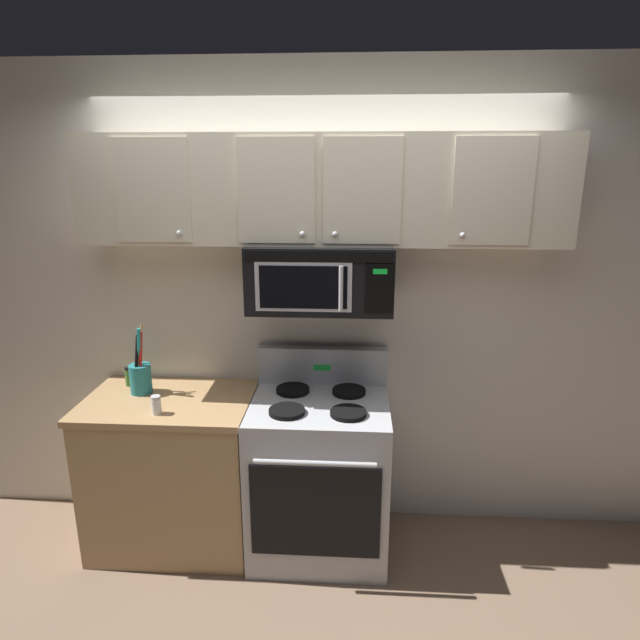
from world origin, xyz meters
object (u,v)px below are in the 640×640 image
object	(u,v)px
stove_range	(319,472)
over_range_microwave	(321,277)
spice_jar	(129,376)
utensil_crock_teal	(140,376)
salt_shaker	(156,405)

from	to	relation	value
stove_range	over_range_microwave	world-z (taller)	over_range_microwave
stove_range	spice_jar	distance (m)	1.24
over_range_microwave	spice_jar	bearing A→B (deg)	177.30
over_range_microwave	utensil_crock_teal	xyz separation A→B (m)	(-1.02, -0.04, -0.57)
stove_range	utensil_crock_teal	distance (m)	1.15
stove_range	over_range_microwave	xyz separation A→B (m)	(-0.00, 0.12, 1.11)
over_range_microwave	salt_shaker	world-z (taller)	over_range_microwave
stove_range	spice_jar	world-z (taller)	stove_range
over_range_microwave	spice_jar	world-z (taller)	over_range_microwave
stove_range	salt_shaker	bearing A→B (deg)	-167.23
stove_range	utensil_crock_teal	size ratio (longest dim) A/B	2.82
over_range_microwave	utensil_crock_teal	world-z (taller)	over_range_microwave
utensil_crock_teal	stove_range	bearing A→B (deg)	-4.04
over_range_microwave	spice_jar	xyz separation A→B (m)	(-1.13, 0.05, -0.62)
salt_shaker	stove_range	bearing A→B (deg)	12.77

